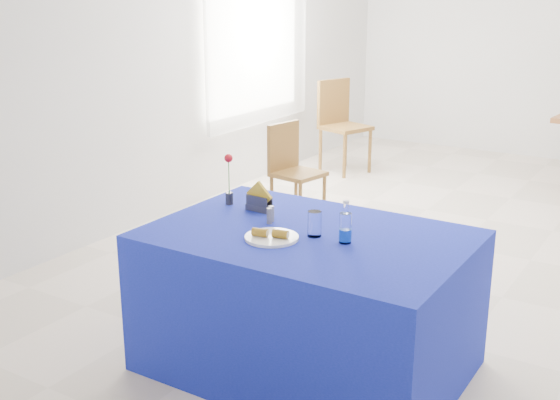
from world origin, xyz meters
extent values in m
plane|color=beige|center=(0.00, 0.00, 0.00)|extent=(7.00, 7.00, 0.00)
plane|color=silver|center=(0.00, -3.50, 1.40)|extent=(5.00, 0.00, 5.00)
plane|color=silver|center=(-2.50, 0.00, 1.40)|extent=(0.00, 7.00, 7.00)
cube|color=white|center=(-2.47, 0.80, 1.55)|extent=(0.04, 1.50, 1.60)
cube|color=white|center=(-2.40, 0.80, 1.55)|extent=(0.04, 1.75, 1.85)
cylinder|color=white|center=(-0.21, -2.39, 0.77)|extent=(0.27, 0.27, 0.01)
cylinder|color=white|center=(-0.05, -2.24, 0.82)|extent=(0.07, 0.07, 0.13)
cylinder|color=slate|center=(-0.36, -2.16, 0.80)|extent=(0.03, 0.03, 0.08)
cylinder|color=slate|center=(-0.35, -2.20, 0.80)|extent=(0.03, 0.03, 0.08)
cube|color=#101F95|center=(-0.10, -2.22, 0.38)|extent=(1.60, 1.10, 0.76)
cylinder|color=white|center=(0.12, -2.24, 0.83)|extent=(0.06, 0.06, 0.15)
cylinder|color=#0B3DCA|center=(0.12, -2.24, 0.80)|extent=(0.06, 0.06, 0.06)
cylinder|color=white|center=(0.12, -2.24, 0.94)|extent=(0.03, 0.03, 0.05)
cylinder|color=white|center=(0.12, -2.24, 0.97)|extent=(0.03, 0.03, 0.01)
cube|color=#3C3C41|center=(-0.52, -2.04, 0.78)|extent=(0.16, 0.07, 0.03)
cube|color=#37373C|center=(-0.52, -2.07, 0.81)|extent=(0.14, 0.02, 0.09)
cube|color=#343439|center=(-0.52, -2.02, 0.81)|extent=(0.14, 0.02, 0.09)
cube|color=gold|center=(-0.52, -2.04, 0.85)|extent=(0.16, 0.02, 0.16)
cylinder|color=#232428|center=(-0.73, -2.03, 0.80)|extent=(0.04, 0.04, 0.07)
cylinder|color=#1B6F1E|center=(-0.73, -2.03, 0.91)|extent=(0.01, 0.01, 0.22)
sphere|color=red|center=(-0.73, -2.03, 1.03)|extent=(0.05, 0.05, 0.05)
cylinder|color=brown|center=(-1.27, -0.30, 0.20)|extent=(0.03, 0.03, 0.41)
cylinder|color=brown|center=(-1.22, 0.02, 0.20)|extent=(0.03, 0.03, 0.41)
cylinder|color=brown|center=(-1.59, -0.25, 0.20)|extent=(0.03, 0.03, 0.41)
cylinder|color=brown|center=(-1.54, 0.07, 0.20)|extent=(0.03, 0.03, 0.41)
cube|color=brown|center=(-1.41, -0.11, 0.42)|extent=(0.44, 0.44, 0.04)
cube|color=brown|center=(-1.57, -0.08, 0.64)|extent=(0.10, 0.38, 0.41)
cylinder|color=brown|center=(-1.72, 1.38, 0.24)|extent=(0.04, 0.04, 0.48)
cylinder|color=brown|center=(-1.59, 1.74, 0.24)|extent=(0.04, 0.04, 0.48)
cylinder|color=brown|center=(-2.08, 1.50, 0.24)|extent=(0.04, 0.04, 0.48)
cylinder|color=brown|center=(-1.95, 1.87, 0.24)|extent=(0.04, 0.04, 0.48)
cube|color=brown|center=(-1.83, 1.62, 0.50)|extent=(0.57, 0.57, 0.04)
cube|color=brown|center=(-2.02, 1.69, 0.76)|extent=(0.19, 0.44, 0.49)
cylinder|color=gold|center=(-0.26, -2.43, 0.80)|extent=(0.09, 0.06, 0.04)
cylinder|color=beige|center=(-0.22, -2.42, 0.80)|extent=(0.01, 0.03, 0.03)
cylinder|color=gold|center=(-0.16, -2.39, 0.80)|extent=(0.08, 0.05, 0.04)
cylinder|color=beige|center=(-0.12, -2.39, 0.80)|extent=(0.01, 0.03, 0.03)
camera|label=1|loc=(1.56, -5.15, 1.95)|focal=45.00mm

